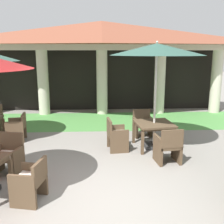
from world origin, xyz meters
TOP-DOWN VIEW (x-y plane):
  - ground_plane at (0.00, 0.00)m, footprint 60.00×60.00m
  - background_pavilion at (0.00, 7.20)m, footprint 11.18×2.98m
  - lawn_strip at (0.00, 5.78)m, footprint 12.98×2.79m
  - patio_table_mid_left at (1.41, 2.78)m, footprint 1.12×1.12m
  - patio_umbrella_mid_left at (1.41, 2.78)m, footprint 2.52×2.52m
  - patio_chair_mid_left_north at (1.27, 3.85)m, footprint 0.65×0.58m
  - patio_chair_mid_left_west at (0.34, 2.64)m, footprint 0.58×0.66m
  - patio_chair_mid_left_south at (1.55, 1.71)m, footprint 0.62×0.63m
  - patio_chair_mid_right_east at (-2.63, 3.58)m, footprint 0.58×0.60m
  - patio_chair_far_back_north at (-2.15, 1.31)m, footprint 0.67×0.62m
  - patio_chair_far_back_east at (-1.37, 0.11)m, footprint 0.60×0.66m
  - terracotta_urn at (1.61, 4.01)m, footprint 0.27×0.27m

SIDE VIEW (x-z plane):
  - ground_plane at x=0.00m, z-range 0.00..0.00m
  - lawn_strip at x=0.00m, z-range 0.00..0.01m
  - terracotta_urn at x=1.61m, z-range -0.04..0.42m
  - patio_chair_far_back_east at x=-1.37m, z-range -0.01..0.78m
  - patio_chair_mid_left_north at x=1.27m, z-range -0.03..0.81m
  - patio_chair_far_back_north at x=-2.15m, z-range -0.05..0.85m
  - patio_chair_mid_right_east at x=-2.63m, z-range -0.01..0.82m
  - patio_chair_mid_left_west at x=0.34m, z-range -0.03..0.85m
  - patio_chair_mid_left_south at x=1.55m, z-range -0.03..0.87m
  - patio_table_mid_left at x=1.41m, z-range 0.27..0.99m
  - patio_umbrella_mid_left at x=1.41m, z-range 1.21..4.15m
  - background_pavilion at x=0.00m, z-range 1.06..4.94m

